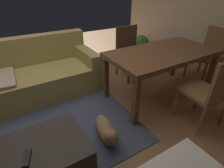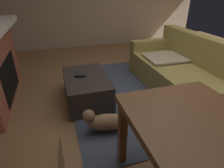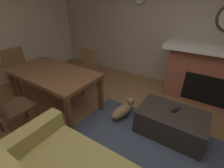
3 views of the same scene
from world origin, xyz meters
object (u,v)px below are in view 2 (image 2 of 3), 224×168
object	(u,v)px
ottoman_coffee_table	(87,89)
couch	(185,74)
tv_remote	(80,76)
small_dog	(105,121)

from	to	relation	value
ottoman_coffee_table	couch	bearing A→B (deg)	83.37
couch	ottoman_coffee_table	bearing A→B (deg)	-96.63
tv_remote	small_dog	world-z (taller)	tv_remote
ottoman_coffee_table	tv_remote	bearing A→B (deg)	-104.56
small_dog	ottoman_coffee_table	bearing A→B (deg)	-174.37
ottoman_coffee_table	tv_remote	world-z (taller)	tv_remote
couch	tv_remote	xyz separation A→B (m)	(-0.20, -1.63, 0.09)
small_dog	tv_remote	bearing A→B (deg)	-169.09
couch	small_dog	bearing A→B (deg)	-68.29
tv_remote	small_dog	xyz separation A→B (m)	(0.79, 0.15, -0.24)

